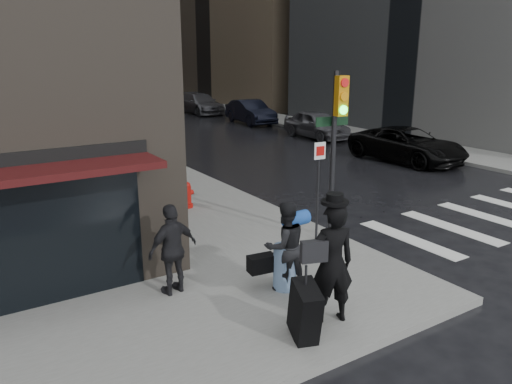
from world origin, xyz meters
TOP-DOWN VIEW (x-y plane):
  - ground at (0.00, 0.00)m, footprint 140.00×140.00m
  - sidewalk_left at (0.00, 27.00)m, footprint 4.00×50.00m
  - sidewalk_right at (13.50, 27.00)m, footprint 3.00×50.00m
  - crosswalk at (7.50, 1.00)m, footprint 8.50×3.00m
  - man_overcoat at (-1.04, -1.13)m, footprint 1.45×1.03m
  - man_jeans at (-0.86, 0.27)m, footprint 1.21×0.76m
  - man_greycoat at (-2.67, 1.24)m, footprint 1.06×0.59m
  - traffic_light at (1.62, 1.81)m, footprint 0.98×0.48m
  - fire_hydrant at (-0.24, 5.94)m, footprint 0.44×0.33m
  - parked_car_0 at (10.56, 7.35)m, footprint 2.61×5.22m
  - parked_car_1 at (11.10, 14.03)m, footprint 1.91×4.40m
  - parked_car_2 at (11.08, 20.71)m, footprint 2.00×4.70m
  - parked_car_3 at (10.80, 27.39)m, footprint 2.15×5.15m
  - parked_car_4 at (11.09, 34.08)m, footprint 1.75×3.97m

SIDE VIEW (x-z plane):
  - ground at x=0.00m, z-range 0.00..0.00m
  - crosswalk at x=7.50m, z-range 0.00..0.01m
  - sidewalk_left at x=0.00m, z-range 0.00..0.15m
  - sidewalk_right at x=13.50m, z-range 0.00..0.15m
  - fire_hydrant at x=-0.24m, z-range 0.11..0.87m
  - parked_car_4 at x=11.09m, z-range 0.00..1.33m
  - parked_car_0 at x=10.56m, z-range 0.00..1.42m
  - parked_car_1 at x=11.10m, z-range 0.00..1.48m
  - parked_car_3 at x=10.80m, z-range 0.00..1.49m
  - parked_car_2 at x=11.08m, z-range 0.00..1.51m
  - man_greycoat at x=-2.67m, z-range 0.15..1.86m
  - man_jeans at x=-0.86m, z-range 0.15..1.87m
  - man_overcoat at x=-1.04m, z-range -0.03..2.21m
  - traffic_light at x=1.62m, z-range 0.72..4.65m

